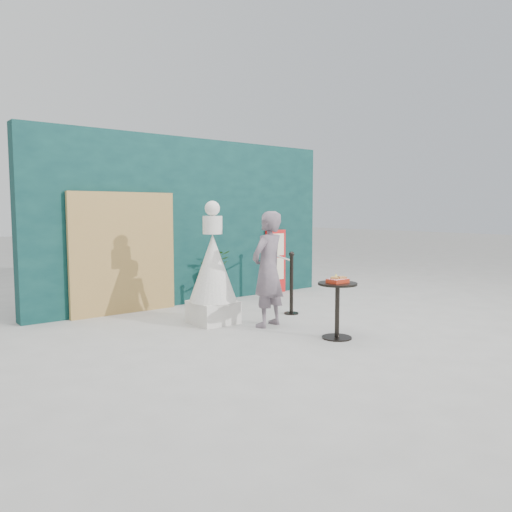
% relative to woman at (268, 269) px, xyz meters
% --- Properties ---
extents(ground, '(60.00, 60.00, 0.00)m').
position_rel_woman_xyz_m(ground, '(0.13, -0.75, -0.85)').
color(ground, '#ADAAA5').
rests_on(ground, ground).
extents(back_wall, '(6.00, 0.30, 3.00)m').
position_rel_woman_xyz_m(back_wall, '(0.13, 2.40, 0.65)').
color(back_wall, '#09292A').
rests_on(back_wall, ground).
extents(bamboo_fence, '(1.80, 0.08, 2.00)m').
position_rel_woman_xyz_m(bamboo_fence, '(-1.27, 2.19, 0.15)').
color(bamboo_fence, tan).
rests_on(bamboo_fence, ground).
extents(woman, '(0.70, 0.55, 1.69)m').
position_rel_woman_xyz_m(woman, '(0.00, 0.00, 0.00)').
color(woman, slate).
rests_on(woman, ground).
extents(menu_board, '(0.50, 0.07, 1.30)m').
position_rel_woman_xyz_m(menu_board, '(2.03, 2.20, -0.20)').
color(menu_board, red).
rests_on(menu_board, ground).
extents(statue, '(0.72, 0.72, 1.85)m').
position_rel_woman_xyz_m(statue, '(-0.52, 0.67, -0.09)').
color(statue, white).
rests_on(statue, ground).
extents(cafe_table, '(0.52, 0.52, 0.75)m').
position_rel_woman_xyz_m(cafe_table, '(0.28, -1.11, -0.35)').
color(cafe_table, black).
rests_on(cafe_table, ground).
extents(food_basket, '(0.26, 0.19, 0.11)m').
position_rel_woman_xyz_m(food_basket, '(0.28, -1.11, -0.06)').
color(food_basket, '#B42A13').
rests_on(food_basket, cafe_table).
extents(planter, '(0.57, 0.50, 0.97)m').
position_rel_woman_xyz_m(planter, '(0.41, 2.06, -0.28)').
color(planter, brown).
rests_on(planter, ground).
extents(stanchion_barrier, '(0.84, 1.54, 1.03)m').
position_rel_woman_xyz_m(stanchion_barrier, '(1.16, 1.08, -0.35)').
color(stanchion_barrier, black).
rests_on(stanchion_barrier, ground).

